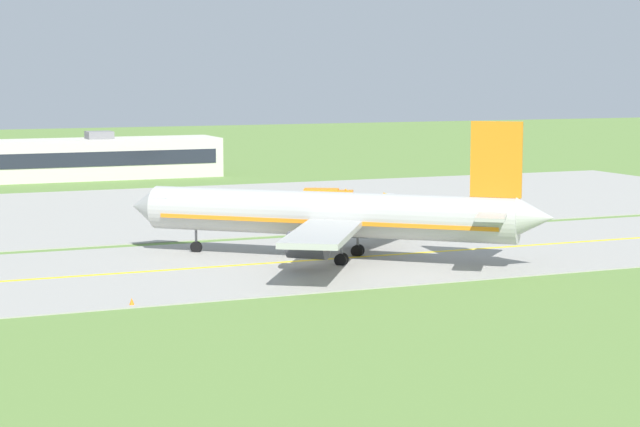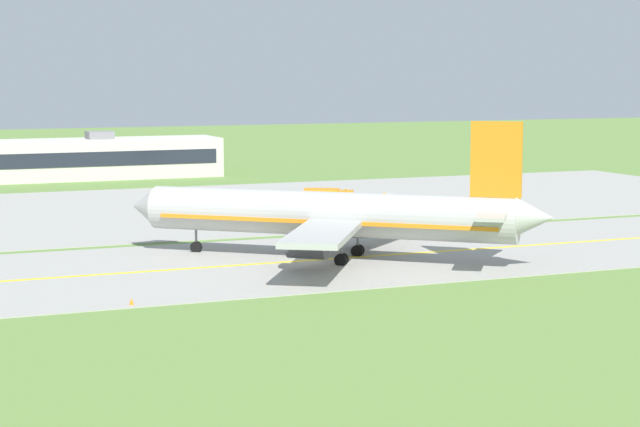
% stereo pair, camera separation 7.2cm
% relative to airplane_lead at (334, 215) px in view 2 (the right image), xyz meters
% --- Properties ---
extents(ground_plane, '(500.00, 500.00, 0.00)m').
position_rel_airplane_lead_xyz_m(ground_plane, '(-2.32, 0.22, -4.13)').
color(ground_plane, olive).
extents(taxiway_strip, '(240.00, 28.00, 0.10)m').
position_rel_airplane_lead_xyz_m(taxiway_strip, '(-2.32, 0.22, -4.08)').
color(taxiway_strip, '#9E9B93').
rests_on(taxiway_strip, ground).
extents(apron_pad, '(140.00, 52.00, 0.10)m').
position_rel_airplane_lead_xyz_m(apron_pad, '(7.68, 42.22, -4.08)').
color(apron_pad, '#9E9B93').
rests_on(apron_pad, ground).
extents(taxiway_centreline, '(220.00, 0.60, 0.01)m').
position_rel_airplane_lead_xyz_m(taxiway_centreline, '(-2.32, 0.22, -4.03)').
color(taxiway_centreline, yellow).
rests_on(taxiway_centreline, taxiway_strip).
extents(airplane_lead, '(32.74, 29.60, 12.70)m').
position_rel_airplane_lead_xyz_m(airplane_lead, '(0.00, 0.00, 0.00)').
color(airplane_lead, '#ADADA8').
rests_on(airplane_lead, ground).
extents(service_truck_baggage, '(3.24, 6.29, 2.65)m').
position_rel_airplane_lead_xyz_m(service_truck_baggage, '(19.06, 26.16, -2.60)').
color(service_truck_baggage, yellow).
rests_on(service_truck_baggage, ground).
extents(service_truck_fuel, '(6.26, 4.63, 2.60)m').
position_rel_airplane_lead_xyz_m(service_truck_fuel, '(14.26, 34.93, -2.60)').
color(service_truck_fuel, orange).
rests_on(service_truck_fuel, ground).
extents(terminal_building, '(63.12, 10.46, 7.45)m').
position_rel_airplane_lead_xyz_m(terminal_building, '(-15.57, 87.39, -0.99)').
color(terminal_building, beige).
rests_on(terminal_building, ground).
extents(traffic_cone_near_edge, '(0.44, 0.44, 0.60)m').
position_rel_airplane_lead_xyz_m(traffic_cone_near_edge, '(-21.50, -12.90, -3.83)').
color(traffic_cone_near_edge, orange).
rests_on(traffic_cone_near_edge, ground).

